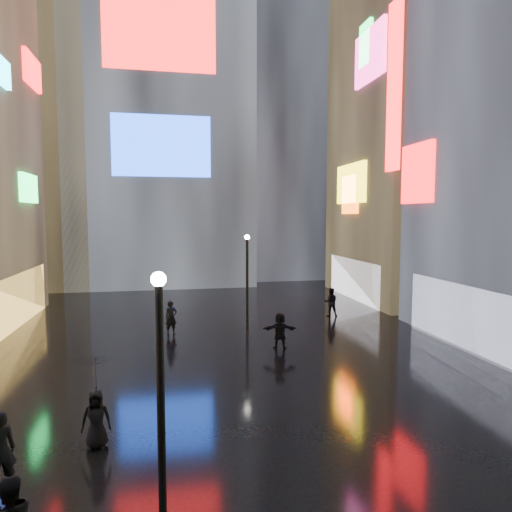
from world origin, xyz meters
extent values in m
plane|color=black|center=(0.00, 20.00, 0.00)|extent=(140.00, 140.00, 0.00)
cube|color=#FFC659|center=(-11.10, 26.00, 1.50)|extent=(0.20, 10.00, 3.00)
cube|color=#1AF054|center=(-10.85, 27.82, 7.91)|extent=(0.25, 3.00, 1.71)
cube|color=#FF0C10|center=(-10.85, 29.70, 15.31)|extent=(0.25, 3.32, 1.94)
cube|color=white|center=(11.10, 17.00, 1.50)|extent=(0.20, 9.00, 3.00)
cube|color=#FF0C10|center=(10.85, 21.12, 8.58)|extent=(0.25, 2.99, 3.26)
cube|color=#FF0C10|center=(10.85, 24.00, 14.00)|extent=(0.25, 1.40, 10.00)
cube|color=black|center=(16.00, 30.00, 14.00)|extent=(10.00, 12.00, 28.00)
cube|color=white|center=(11.10, 30.00, 1.50)|extent=(0.20, 9.00, 3.00)
cube|color=yellow|center=(10.85, 30.32, 8.66)|extent=(0.25, 4.92, 2.91)
cube|color=#FF3295|center=(10.85, 27.51, 17.02)|extent=(0.25, 4.36, 3.46)
cube|color=#FF5D0C|center=(10.85, 30.44, 7.84)|extent=(0.25, 2.63, 2.87)
cube|color=#1AF054|center=(10.85, 28.19, 17.94)|extent=(0.25, 1.69, 2.90)
cube|color=black|center=(-3.00, 44.00, 21.00)|extent=(16.00, 14.00, 42.00)
cube|color=#FF1414|center=(-3.00, 36.90, 21.00)|extent=(9.00, 0.20, 6.00)
cube|color=#194CFF|center=(-3.00, 36.90, 12.00)|extent=(8.00, 0.20, 5.00)
cube|color=black|center=(9.00, 46.00, 17.00)|extent=(12.00, 12.00, 34.00)
cube|color=black|center=(-14.00, 42.00, 13.00)|extent=(10.00, 10.00, 26.00)
cylinder|color=black|center=(-2.92, 6.83, 2.50)|extent=(0.16, 0.16, 5.00)
sphere|color=white|center=(-2.92, 6.83, 5.05)|extent=(0.30, 0.30, 0.30)
cylinder|color=black|center=(1.74, 23.44, 2.50)|extent=(0.16, 0.16, 5.00)
sphere|color=white|center=(1.74, 23.44, 5.05)|extent=(0.30, 0.30, 0.30)
imported|color=black|center=(-4.70, 10.46, 0.79)|extent=(0.79, 0.52, 1.59)
imported|color=black|center=(2.42, 18.41, 0.87)|extent=(1.67, 0.78, 1.74)
imported|color=black|center=(-2.58, 22.15, 0.89)|extent=(0.75, 0.61, 1.77)
imported|color=black|center=(7.26, 24.63, 0.89)|extent=(1.00, 0.86, 1.79)
imported|color=black|center=(-4.70, 10.46, 2.06)|extent=(1.25, 1.24, 0.94)
imported|color=black|center=(-6.55, 8.82, 0.94)|extent=(0.82, 0.73, 1.88)
camera|label=1|loc=(-2.77, -2.01, 6.26)|focal=32.00mm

